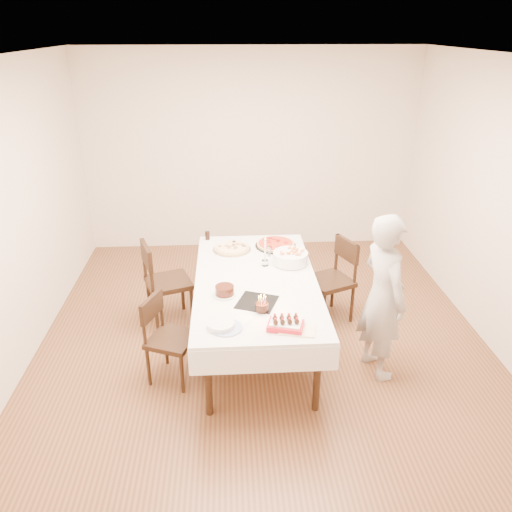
{
  "coord_description": "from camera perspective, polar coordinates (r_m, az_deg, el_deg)",
  "views": [
    {
      "loc": [
        -0.33,
        -4.22,
        2.93
      ],
      "look_at": [
        -0.08,
        -0.07,
        0.99
      ],
      "focal_mm": 35.0,
      "sensor_mm": 36.0,
      "label": 1
    }
  ],
  "objects": [
    {
      "name": "chair_left_dessert",
      "position": [
        4.51,
        -9.58,
        -9.41
      ],
      "size": [
        0.54,
        0.54,
        0.82
      ],
      "primitive_type": null,
      "rotation": [
        0.0,
        0.0,
        2.76
      ],
      "color": "black",
      "rests_on": "floor"
    },
    {
      "name": "strawberry_box",
      "position": [
        3.97,
        3.4,
        -7.83
      ],
      "size": [
        0.32,
        0.25,
        0.07
      ],
      "primitive_type": null,
      "rotation": [
        0.0,
        0.0,
        -0.27
      ],
      "color": "red",
      "rests_on": "dining_table"
    },
    {
      "name": "person",
      "position": [
        4.5,
        14.29,
        -4.56
      ],
      "size": [
        0.51,
        0.64,
        1.54
      ],
      "primitive_type": "imported",
      "rotation": [
        0.0,
        0.0,
        1.86
      ],
      "color": "#A29D99",
      "rests_on": "floor"
    },
    {
      "name": "layer_cake",
      "position": [
        4.42,
        -3.6,
        -3.97
      ],
      "size": [
        0.27,
        0.27,
        0.09
      ],
      "primitive_type": "cylinder",
      "rotation": [
        0.0,
        0.0,
        -0.3
      ],
      "color": "#37160D",
      "rests_on": "dining_table"
    },
    {
      "name": "shaker_pair",
      "position": [
        5.15,
        1.53,
        0.42
      ],
      "size": [
        0.09,
        0.09,
        0.08
      ],
      "primitive_type": null,
      "rotation": [
        0.0,
        0.0,
        0.25
      ],
      "color": "white",
      "rests_on": "dining_table"
    },
    {
      "name": "floor",
      "position": [
        5.15,
        0.82,
        -9.71
      ],
      "size": [
        5.0,
        5.0,
        0.0
      ],
      "primitive_type": "plane",
      "color": "#532E1C",
      "rests_on": "ground"
    },
    {
      "name": "pizza_pepperoni",
      "position": [
        5.39,
        2.25,
        1.34
      ],
      "size": [
        0.57,
        0.57,
        0.04
      ],
      "primitive_type": "cylinder",
      "rotation": [
        0.0,
        0.0,
        0.38
      ],
      "color": "red",
      "rests_on": "dining_table"
    },
    {
      "name": "chair_right_savory",
      "position": [
        5.37,
        8.42,
        -2.85
      ],
      "size": [
        0.61,
        0.61,
        0.9
      ],
      "primitive_type": null,
      "rotation": [
        0.0,
        0.0,
        0.4
      ],
      "color": "black",
      "rests_on": "floor"
    },
    {
      "name": "china_plate",
      "position": [
        3.98,
        -3.4,
        -8.18
      ],
      "size": [
        0.31,
        0.31,
        0.01
      ],
      "primitive_type": "cylinder",
      "rotation": [
        0.0,
        0.0,
        -0.24
      ],
      "color": "white",
      "rests_on": "dining_table"
    },
    {
      "name": "wall_front",
      "position": [
        2.36,
        5.67,
        -17.22
      ],
      "size": [
        4.5,
        0.04,
        2.7
      ],
      "primitive_type": "cube",
      "color": "beige",
      "rests_on": "floor"
    },
    {
      "name": "ceiling",
      "position": [
        4.24,
        1.06,
        21.84
      ],
      "size": [
        5.0,
        5.0,
        0.0
      ],
      "primitive_type": "plane",
      "rotation": [
        3.14,
        0.0,
        0.0
      ],
      "color": "white",
      "rests_on": "wall_back"
    },
    {
      "name": "pasta_bowl",
      "position": [
        4.99,
        3.95,
        -0.18
      ],
      "size": [
        0.45,
        0.45,
        0.11
      ],
      "primitive_type": "cylinder",
      "rotation": [
        0.0,
        0.0,
        0.37
      ],
      "color": "white",
      "rests_on": "dining_table"
    },
    {
      "name": "wall_right",
      "position": [
        5.19,
        26.61,
        4.55
      ],
      "size": [
        0.04,
        5.0,
        2.7
      ],
      "primitive_type": "cube",
      "color": "beige",
      "rests_on": "floor"
    },
    {
      "name": "taper_candle",
      "position": [
        4.9,
        1.05,
        0.54
      ],
      "size": [
        0.09,
        0.09,
        0.31
      ],
      "primitive_type": "cylinder",
      "rotation": [
        0.0,
        0.0,
        0.42
      ],
      "color": "white",
      "rests_on": "dining_table"
    },
    {
      "name": "wall_left",
      "position": [
        4.9,
        -26.36,
        3.48
      ],
      "size": [
        0.04,
        5.0,
        2.7
      ],
      "primitive_type": "cube",
      "color": "beige",
      "rests_on": "floor"
    },
    {
      "name": "wall_back",
      "position": [
        6.91,
        -0.65,
        11.75
      ],
      "size": [
        4.5,
        0.04,
        2.7
      ],
      "primitive_type": "cube",
      "color": "beige",
      "rests_on": "floor"
    },
    {
      "name": "red_placemat",
      "position": [
        5.31,
        4.03,
        0.63
      ],
      "size": [
        0.22,
        0.22,
        0.01
      ],
      "primitive_type": "cube",
      "rotation": [
        0.0,
        0.0,
        -0.08
      ],
      "color": "#B21E1E",
      "rests_on": "dining_table"
    },
    {
      "name": "birthday_cake",
      "position": [
        4.16,
        0.69,
        -5.42
      ],
      "size": [
        0.14,
        0.14,
        0.13
      ],
      "primitive_type": "cylinder",
      "rotation": [
        0.0,
        0.0,
        0.37
      ],
      "color": "#37170F",
      "rests_on": "dining_table"
    },
    {
      "name": "dining_table",
      "position": [
        4.89,
        -0.0,
        -6.58
      ],
      "size": [
        1.82,
        2.4,
        0.75
      ],
      "primitive_type": "cube",
      "rotation": [
        0.0,
        0.0,
        -0.36
      ],
      "color": "silver",
      "rests_on": "floor"
    },
    {
      "name": "plate_stack",
      "position": [
        3.99,
        -4.03,
        -7.85
      ],
      "size": [
        0.24,
        0.24,
        0.05
      ],
      "primitive_type": "cylinder",
      "rotation": [
        0.0,
        0.0,
        -0.12
      ],
      "color": "white",
      "rests_on": "dining_table"
    },
    {
      "name": "cake_board",
      "position": [
        4.32,
        0.11,
        -5.32
      ],
      "size": [
        0.41,
        0.41,
        0.01
      ],
      "primitive_type": "cube",
      "rotation": [
        0.0,
        0.0,
        -0.37
      ],
      "color": "black",
      "rests_on": "dining_table"
    },
    {
      "name": "cola_glass",
      "position": [
        5.57,
        -5.57,
        2.35
      ],
      "size": [
        0.05,
        0.05,
        0.1
      ],
      "primitive_type": "cylinder",
      "rotation": [
        0.0,
        0.0,
        0.02
      ],
      "color": "black",
      "rests_on": "dining_table"
    },
    {
      "name": "box_lid",
      "position": [
        3.97,
        4.74,
        -8.46
      ],
      "size": [
        0.31,
        0.24,
        0.02
      ],
      "primitive_type": "cube",
      "rotation": [
        0.0,
        0.0,
        -0.21
      ],
      "color": "beige",
      "rests_on": "dining_table"
    },
    {
      "name": "chair_left_savory",
      "position": [
        5.32,
        -9.98,
        -2.98
      ],
      "size": [
        0.61,
        0.61,
        0.94
      ],
      "primitive_type": null,
      "rotation": [
        0.0,
        0.0,
        3.48
      ],
      "color": "black",
      "rests_on": "floor"
    },
    {
      "name": "pizza_white",
      "position": [
        5.29,
        -2.78,
        0.87
      ],
      "size": [
        0.51,
        0.51,
        0.04
      ],
      "primitive_type": "cylinder",
      "rotation": [
        0.0,
        0.0,
        -0.29
      ],
      "color": "beige",
      "rests_on": "dining_table"
    }
  ]
}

